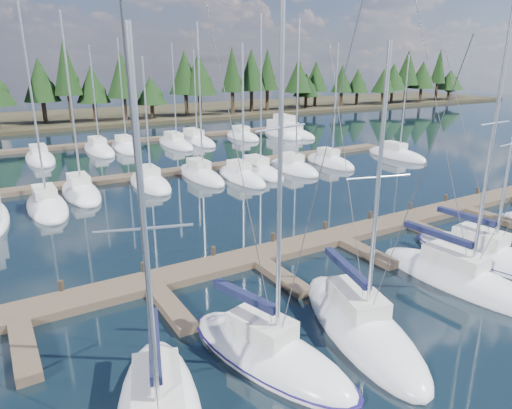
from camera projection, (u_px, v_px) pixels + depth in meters
ground at (242, 194)px, 38.65m from camera, size 260.00×260.00×0.00m
far_shore at (89, 117)px, 87.59m from camera, size 220.00×30.00×0.60m
main_dock at (341, 240)px, 28.26m from camera, size 44.00×6.13×0.90m
back_docks at (162, 153)px, 54.59m from camera, size 50.00×21.80×0.40m
front_sailboat_1 at (269, 353)px, 17.22m from camera, size 4.82×8.47×16.04m
front_sailboat_2 at (360, 325)px, 19.09m from camera, size 5.18×9.56×12.32m
front_sailboat_3 at (460, 279)px, 23.03m from camera, size 3.37×9.57×14.88m
front_sailboat_4 at (485, 255)px, 25.87m from camera, size 3.91×8.98×12.23m
back_sailboat_rows at (176, 159)px, 50.99m from camera, size 47.42×31.55×16.46m
motor_yacht_right at (282, 132)px, 68.31m from camera, size 4.55×10.55×5.13m
tree_line at (88, 81)px, 76.65m from camera, size 186.27×12.04×13.85m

